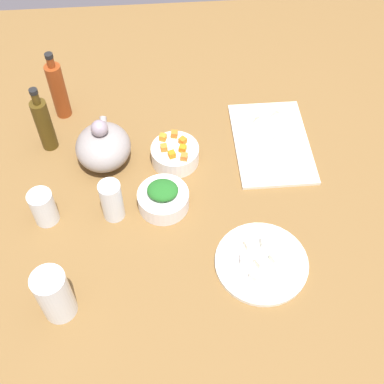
% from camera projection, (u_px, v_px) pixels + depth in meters
% --- Properties ---
extents(tabletop, '(1.90, 1.90, 0.03)m').
position_uv_depth(tabletop, '(192.00, 207.00, 1.35)').
color(tabletop, brown).
rests_on(tabletop, ground).
extents(cutting_board, '(0.33, 0.22, 0.01)m').
position_uv_depth(cutting_board, '(271.00, 143.00, 1.47)').
color(cutting_board, silver).
rests_on(cutting_board, tabletop).
extents(plate_tofu, '(0.23, 0.23, 0.01)m').
position_uv_depth(plate_tofu, '(261.00, 263.00, 1.23)').
color(plate_tofu, white).
rests_on(plate_tofu, tabletop).
extents(bowl_greens, '(0.13, 0.13, 0.05)m').
position_uv_depth(bowl_greens, '(163.00, 200.00, 1.32)').
color(bowl_greens, white).
rests_on(bowl_greens, tabletop).
extents(bowl_carrots, '(0.13, 0.13, 0.05)m').
position_uv_depth(bowl_carrots, '(175.00, 154.00, 1.41)').
color(bowl_carrots, white).
rests_on(bowl_carrots, tabletop).
extents(teapot, '(0.18, 0.15, 0.15)m').
position_uv_depth(teapot, '(103.00, 146.00, 1.39)').
color(teapot, gray).
rests_on(teapot, tabletop).
extents(bottle_0, '(0.05, 0.05, 0.22)m').
position_uv_depth(bottle_0, '(58.00, 90.00, 1.48)').
color(bottle_0, '#8B3814').
rests_on(bottle_0, tabletop).
extents(bottle_1, '(0.05, 0.05, 0.21)m').
position_uv_depth(bottle_1, '(44.00, 124.00, 1.40)').
color(bottle_1, '#47350F').
rests_on(bottle_1, tabletop).
extents(drinking_glass_0, '(0.06, 0.06, 0.12)m').
position_uv_depth(drinking_glass_0, '(112.00, 201.00, 1.27)').
color(drinking_glass_0, white).
rests_on(drinking_glass_0, tabletop).
extents(drinking_glass_1, '(0.06, 0.06, 0.10)m').
position_uv_depth(drinking_glass_1, '(43.00, 207.00, 1.27)').
color(drinking_glass_1, white).
rests_on(drinking_glass_1, tabletop).
extents(drinking_glass_2, '(0.08, 0.08, 0.15)m').
position_uv_depth(drinking_glass_2, '(54.00, 295.00, 1.10)').
color(drinking_glass_2, white).
rests_on(drinking_glass_2, tabletop).
extents(carrot_cube_0, '(0.02, 0.02, 0.02)m').
position_uv_depth(carrot_cube_0, '(183.00, 149.00, 1.38)').
color(carrot_cube_0, orange).
rests_on(carrot_cube_0, bowl_carrots).
extents(carrot_cube_1, '(0.02, 0.02, 0.02)m').
position_uv_depth(carrot_cube_1, '(164.00, 148.00, 1.38)').
color(carrot_cube_1, orange).
rests_on(carrot_cube_1, bowl_carrots).
extents(carrot_cube_2, '(0.02, 0.02, 0.02)m').
position_uv_depth(carrot_cube_2, '(163.00, 137.00, 1.41)').
color(carrot_cube_2, orange).
rests_on(carrot_cube_2, bowl_carrots).
extents(carrot_cube_3, '(0.02, 0.02, 0.02)m').
position_uv_depth(carrot_cube_3, '(172.00, 154.00, 1.37)').
color(carrot_cube_3, orange).
rests_on(carrot_cube_3, bowl_carrots).
extents(carrot_cube_4, '(0.02, 0.02, 0.02)m').
position_uv_depth(carrot_cube_4, '(184.00, 157.00, 1.36)').
color(carrot_cube_4, orange).
rests_on(carrot_cube_4, bowl_carrots).
extents(carrot_cube_5, '(0.03, 0.03, 0.02)m').
position_uv_depth(carrot_cube_5, '(183.00, 141.00, 1.40)').
color(carrot_cube_5, orange).
rests_on(carrot_cube_5, bowl_carrots).
extents(carrot_cube_6, '(0.02, 0.02, 0.02)m').
position_uv_depth(carrot_cube_6, '(174.00, 134.00, 1.41)').
color(carrot_cube_6, orange).
rests_on(carrot_cube_6, bowl_carrots).
extents(chopped_greens_mound, '(0.08, 0.09, 0.03)m').
position_uv_depth(chopped_greens_mound, '(163.00, 191.00, 1.29)').
color(chopped_greens_mound, '#216621').
rests_on(chopped_greens_mound, bowl_greens).
extents(tofu_cube_0, '(0.03, 0.03, 0.02)m').
position_uv_depth(tofu_cube_0, '(255.00, 276.00, 1.19)').
color(tofu_cube_0, white).
rests_on(tofu_cube_0, plate_tofu).
extents(tofu_cube_1, '(0.02, 0.02, 0.02)m').
position_uv_depth(tofu_cube_1, '(265.00, 242.00, 1.24)').
color(tofu_cube_1, silver).
rests_on(tofu_cube_1, plate_tofu).
extents(tofu_cube_2, '(0.02, 0.02, 0.02)m').
position_uv_depth(tofu_cube_2, '(245.00, 259.00, 1.21)').
color(tofu_cube_2, white).
rests_on(tofu_cube_2, plate_tofu).
extents(tofu_cube_3, '(0.03, 0.03, 0.02)m').
position_uv_depth(tofu_cube_3, '(261.00, 262.00, 1.21)').
color(tofu_cube_3, '#EBEACE').
rests_on(tofu_cube_3, plate_tofu).
extents(tofu_cube_4, '(0.03, 0.03, 0.02)m').
position_uv_depth(tofu_cube_4, '(275.00, 258.00, 1.22)').
color(tofu_cube_4, white).
rests_on(tofu_cube_4, plate_tofu).
extents(tofu_cube_5, '(0.03, 0.03, 0.02)m').
position_uv_depth(tofu_cube_5, '(249.00, 244.00, 1.24)').
color(tofu_cube_5, white).
rests_on(tofu_cube_5, plate_tofu).
extents(dumpling_0, '(0.05, 0.05, 0.03)m').
position_uv_depth(dumpling_0, '(260.00, 120.00, 1.50)').
color(dumpling_0, beige).
rests_on(dumpling_0, cutting_board).
extents(dumpling_1, '(0.05, 0.05, 0.02)m').
position_uv_depth(dumpling_1, '(290.00, 166.00, 1.40)').
color(dumpling_1, beige).
rests_on(dumpling_1, cutting_board).
extents(dumpling_2, '(0.08, 0.08, 0.02)m').
position_uv_depth(dumpling_2, '(292.00, 133.00, 1.47)').
color(dumpling_2, beige).
rests_on(dumpling_2, cutting_board).
extents(dumpling_3, '(0.08, 0.07, 0.02)m').
position_uv_depth(dumpling_3, '(276.00, 141.00, 1.45)').
color(dumpling_3, beige).
rests_on(dumpling_3, cutting_board).
extents(dumpling_4, '(0.05, 0.06, 0.02)m').
position_uv_depth(dumpling_4, '(279.00, 115.00, 1.52)').
color(dumpling_4, beige).
rests_on(dumpling_4, cutting_board).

